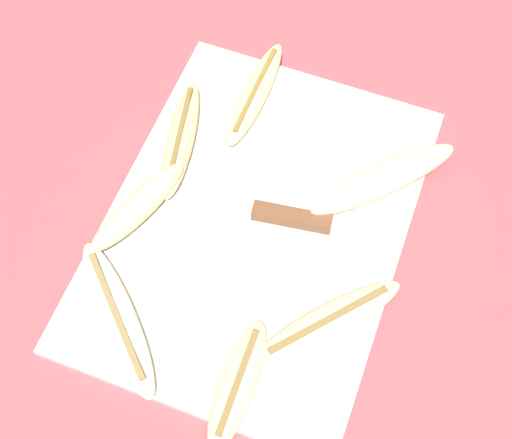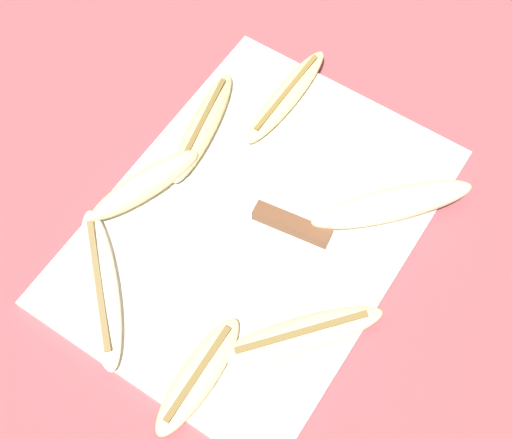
# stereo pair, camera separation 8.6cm
# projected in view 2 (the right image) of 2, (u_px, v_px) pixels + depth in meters

# --- Properties ---
(ground_plane) EXTENTS (4.00, 4.00, 0.00)m
(ground_plane) POSITION_uv_depth(u_px,v_px,m) (256.00, 228.00, 0.88)
(ground_plane) COLOR #93474C
(cutting_board) EXTENTS (0.48, 0.35, 0.01)m
(cutting_board) POSITION_uv_depth(u_px,v_px,m) (256.00, 225.00, 0.88)
(cutting_board) COLOR silver
(cutting_board) RESTS_ON ground_plane
(knife) EXTENTS (0.05, 0.23, 0.02)m
(knife) POSITION_uv_depth(u_px,v_px,m) (275.00, 218.00, 0.87)
(knife) COLOR brown
(knife) RESTS_ON cutting_board
(banana_mellow_near) EXTENTS (0.15, 0.05, 0.02)m
(banana_mellow_near) POSITION_uv_depth(u_px,v_px,m) (198.00, 375.00, 0.78)
(banana_mellow_near) COLOR beige
(banana_mellow_near) RESTS_ON cutting_board
(banana_golden_short) EXTENTS (0.18, 0.04, 0.02)m
(banana_golden_short) POSITION_uv_depth(u_px,v_px,m) (286.00, 96.00, 0.95)
(banana_golden_short) COLOR #EDD689
(banana_golden_short) RESTS_ON cutting_board
(banana_pale_long) EXTENTS (0.18, 0.17, 0.04)m
(banana_pale_long) POSITION_uv_depth(u_px,v_px,m) (392.00, 204.00, 0.86)
(banana_pale_long) COLOR beige
(banana_pale_long) RESTS_ON cutting_board
(banana_ripe_center) EXTENTS (0.17, 0.16, 0.02)m
(banana_ripe_center) POSITION_uv_depth(u_px,v_px,m) (301.00, 335.00, 0.80)
(banana_ripe_center) COLOR beige
(banana_ripe_center) RESTS_ON cutting_board
(banana_bright_far) EXTENTS (0.17, 0.18, 0.02)m
(banana_bright_far) POSITION_uv_depth(u_px,v_px,m) (100.00, 287.00, 0.82)
(banana_bright_far) COLOR beige
(banana_bright_far) RESTS_ON cutting_board
(banana_spotted_left) EXTENTS (0.18, 0.07, 0.02)m
(banana_spotted_left) POSITION_uv_depth(u_px,v_px,m) (203.00, 127.00, 0.92)
(banana_spotted_left) COLOR #DBC684
(banana_spotted_left) RESTS_ON cutting_board
(banana_soft_right) EXTENTS (0.16, 0.09, 0.04)m
(banana_soft_right) POSITION_uv_depth(u_px,v_px,m) (146.00, 184.00, 0.88)
(banana_soft_right) COLOR beige
(banana_soft_right) RESTS_ON cutting_board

